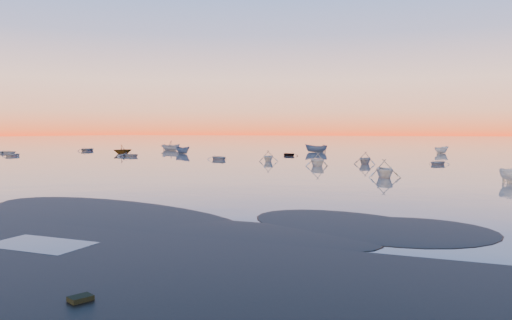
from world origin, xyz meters
The scene contains 5 objects.
ground centered at (0.00, 100.00, 0.00)m, with size 600.00×600.00×0.00m, color #635953.
mud_lobes centered at (0.00, -1.00, 0.01)m, with size 140.00×6.00×0.07m, color black, non-canonical shape.
moored_fleet centered at (0.00, 53.00, 0.00)m, with size 124.00×58.00×1.20m, color beige, non-canonical shape.
boat_near_left centered at (-14.49, 43.70, 0.00)m, with size 3.97×1.65×0.99m, color slate.
boat_near_right centered at (1.79, 36.63, 0.00)m, with size 3.41×1.54×1.19m, color beige.
Camera 1 is at (17.00, -19.51, 4.08)m, focal length 35.00 mm.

